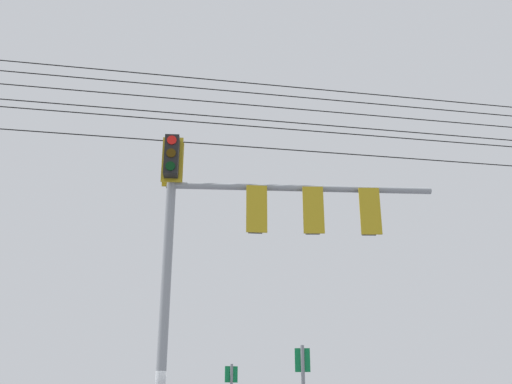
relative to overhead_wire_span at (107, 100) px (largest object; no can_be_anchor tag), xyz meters
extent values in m
cylinder|color=gray|center=(1.21, 0.92, -4.81)|extent=(0.20, 0.20, 6.87)
cylinder|color=gray|center=(3.65, 2.34, -1.93)|extent=(4.97, 2.95, 0.14)
cube|color=black|center=(1.06, 1.18, -1.38)|extent=(0.41, 0.41, 0.90)
cube|color=#B29319|center=(1.14, 1.03, -1.38)|extent=(0.40, 0.25, 1.04)
cylinder|color=red|center=(0.97, 1.32, -1.08)|extent=(0.19, 0.13, 0.20)
cylinder|color=#3C2703|center=(0.97, 1.32, -1.38)|extent=(0.19, 0.13, 0.20)
cylinder|color=black|center=(0.97, 1.32, -1.68)|extent=(0.19, 0.13, 0.20)
cube|color=black|center=(1.36, 0.66, -1.38)|extent=(0.41, 0.41, 0.90)
cube|color=#B29319|center=(1.27, 0.81, -1.38)|extent=(0.40, 0.25, 1.04)
cylinder|color=red|center=(1.44, 0.52, -1.08)|extent=(0.19, 0.13, 0.20)
cylinder|color=#3C2703|center=(1.44, 0.52, -1.38)|extent=(0.19, 0.13, 0.20)
cylinder|color=black|center=(1.44, 0.52, -1.68)|extent=(0.19, 0.13, 0.20)
cube|color=black|center=(2.78, 1.83, -2.48)|extent=(0.41, 0.41, 0.90)
cube|color=#B29319|center=(2.87, 1.69, -2.48)|extent=(0.39, 0.27, 1.04)
cylinder|color=red|center=(2.69, 1.97, -2.18)|extent=(0.18, 0.13, 0.20)
cylinder|color=#3C2703|center=(2.69, 1.97, -2.48)|extent=(0.18, 0.13, 0.20)
cylinder|color=black|center=(2.69, 1.97, -2.78)|extent=(0.18, 0.13, 0.20)
cube|color=black|center=(3.83, 2.44, -2.48)|extent=(0.40, 0.40, 0.90)
cube|color=#B29319|center=(3.91, 2.29, -2.48)|extent=(0.41, 0.24, 1.04)
cylinder|color=red|center=(3.75, 2.58, -2.18)|extent=(0.19, 0.12, 0.20)
cylinder|color=#3C2703|center=(3.75, 2.58, -2.48)|extent=(0.19, 0.12, 0.20)
cylinder|color=black|center=(3.75, 2.58, -2.78)|extent=(0.19, 0.12, 0.20)
cube|color=black|center=(4.88, 3.05, -2.48)|extent=(0.40, 0.40, 0.90)
cube|color=#B29319|center=(4.96, 2.89, -2.48)|extent=(0.41, 0.24, 1.04)
cylinder|color=red|center=(4.80, 3.19, -2.18)|extent=(0.19, 0.12, 0.20)
cylinder|color=#3C2703|center=(4.80, 3.19, -2.48)|extent=(0.19, 0.12, 0.20)
cylinder|color=black|center=(4.80, 3.19, -2.78)|extent=(0.19, 0.12, 0.20)
cube|color=#0C7238|center=(0.58, 4.81, -5.54)|extent=(0.26, 0.24, 0.39)
cube|color=white|center=(0.57, 4.82, -5.54)|extent=(0.20, 0.18, 0.33)
cube|color=#0C7238|center=(3.81, 1.70, -5.59)|extent=(0.27, 0.15, 0.42)
cube|color=white|center=(3.80, 1.71, -5.59)|extent=(0.20, 0.10, 0.36)
cylinder|color=black|center=(0.00, 0.00, -0.89)|extent=(26.53, 20.30, 0.36)
cylinder|color=black|center=(0.00, 0.00, -0.37)|extent=(26.53, 20.30, 0.36)
cylinder|color=black|center=(0.00, 0.00, -0.19)|extent=(26.53, 20.30, 0.36)
cylinder|color=black|center=(0.00, 0.00, 0.18)|extent=(26.53, 20.30, 0.36)
cylinder|color=black|center=(0.00, 0.00, 0.51)|extent=(26.53, 20.30, 0.36)
cylinder|color=black|center=(0.00, 0.00, 0.77)|extent=(26.53, 20.30, 0.36)
camera|label=1|loc=(8.13, -8.83, -6.65)|focal=41.75mm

